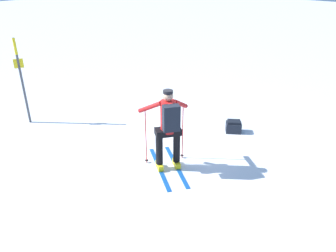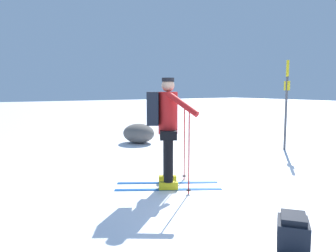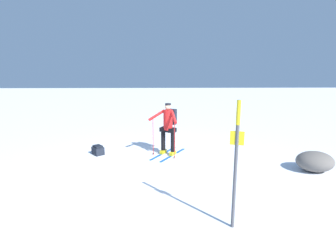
% 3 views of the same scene
% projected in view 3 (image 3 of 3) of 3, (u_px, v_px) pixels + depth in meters
% --- Properties ---
extents(ground_plane, '(80.00, 80.00, 0.00)m').
position_uv_depth(ground_plane, '(162.00, 162.00, 8.26)').
color(ground_plane, white).
extents(skier, '(1.32, 1.70, 1.77)m').
position_uv_depth(skier, '(168.00, 125.00, 8.84)').
color(skier, '#144C9E').
rests_on(skier, ground_plane).
extents(dropped_backpack, '(0.48, 0.49, 0.32)m').
position_uv_depth(dropped_backpack, '(98.00, 150.00, 8.97)').
color(dropped_backpack, black).
rests_on(dropped_backpack, ground_plane).
extents(trail_marker, '(0.23, 0.10, 2.32)m').
position_uv_depth(trail_marker, '(236.00, 154.00, 4.51)').
color(trail_marker, '#4C4C51').
rests_on(trail_marker, ground_plane).
extents(rock_boulder, '(1.04, 0.88, 0.57)m').
position_uv_depth(rock_boulder, '(315.00, 161.00, 7.45)').
color(rock_boulder, '#5B5651').
rests_on(rock_boulder, ground_plane).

